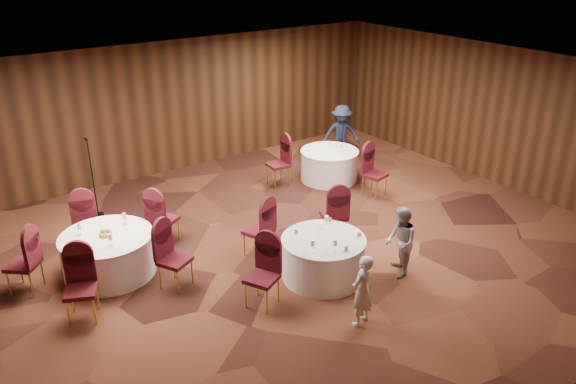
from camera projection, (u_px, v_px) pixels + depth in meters
ground at (285, 252)px, 10.49m from camera, size 12.00×12.00×0.00m
room_shell at (285, 153)px, 9.68m from camera, size 12.00×12.00×12.00m
table_main at (323, 258)px, 9.57m from camera, size 1.44×1.44×0.74m
table_left at (109, 254)px, 9.68m from camera, size 1.58×1.58×0.74m
table_right at (329, 165)px, 13.50m from camera, size 1.39×1.39×0.74m
chairs_main at (287, 239)px, 9.92m from camera, size 3.01×2.04×1.00m
chairs_left at (107, 248)px, 9.62m from camera, size 3.26×3.01×1.00m
chairs_right at (325, 169)px, 12.91m from camera, size 2.03×2.37×1.00m
tabletop_main at (331, 234)px, 9.38m from camera, size 1.07×1.10×0.22m
tabletop_left at (105, 231)px, 9.50m from camera, size 0.83×0.74×0.22m
tabletop_right at (341, 146)px, 13.19m from camera, size 0.08×0.08×0.22m
mic_stand at (95, 193)px, 11.68m from camera, size 0.24×0.24×1.70m
woman_a at (362, 290)px, 8.30m from camera, size 0.48×0.38×1.17m
woman_b at (400, 242)px, 9.55m from camera, size 0.74×0.78×1.27m
man_c at (341, 134)px, 14.46m from camera, size 1.12×0.99×1.51m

